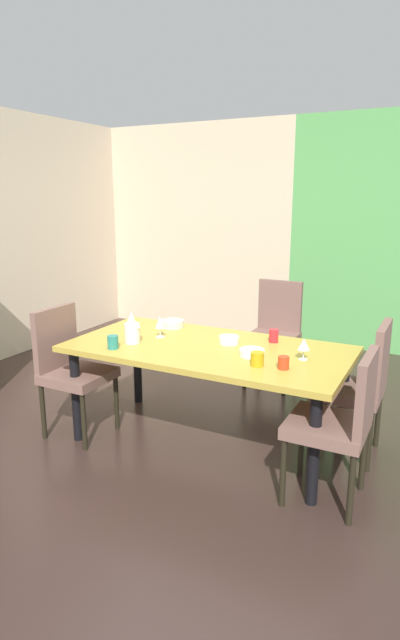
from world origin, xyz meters
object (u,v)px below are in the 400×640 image
dining_table (208,357)px  cup_front (113,342)px  chair_left_near (70,364)px  serving_bowl_right (229,340)px  chair_right_far (360,382)px  pitcher_rear (132,333)px  serving_bowl_center (172,324)px  wine_glass_near_window (160,323)px  cup_west (274,336)px  wine_glass_east (304,345)px  cup_left (257,359)px  serving_bowl_south (252,353)px  wine_glass_near_shelf (131,318)px  cup_north (283,363)px  chair_head_far (275,328)px  chair_right_near (341,418)px

dining_table → cup_front: 0.66m
chair_left_near → serving_bowl_right: size_ratio=6.68×
chair_right_far → cup_front: 1.70m
pitcher_rear → serving_bowl_center: bearing=86.8°
wine_glass_near_window → serving_bowl_center: (-0.07, 0.30, -0.08)m
serving_bowl_center → cup_west: 0.86m
cup_front → pitcher_rear: pitcher_rear is taller
serving_bowl_center → wine_glass_east: bearing=-15.8°
pitcher_rear → wine_glass_east: bearing=8.9°
chair_left_near → cup_west: size_ratio=10.17×
cup_west → cup_left: size_ratio=1.08×
serving_bowl_right → serving_bowl_south: size_ratio=0.87×
chair_right_far → serving_bowl_center: 1.50m
wine_glass_near_window → serving_bowl_south: wine_glass_near_window is taller
wine_glass_near_shelf → cup_north: (1.27, -0.23, -0.08)m
chair_head_far → serving_bowl_south: bearing=102.5°
dining_table → cup_left: 0.52m
pitcher_rear → cup_left: bearing=-3.5°
chair_left_near → pitcher_rear: 0.56m
serving_bowl_center → cup_north: (1.10, -0.55, 0.01)m
dining_table → chair_left_near: chair_left_near is taller
chair_head_far → wine_glass_near_window: size_ratio=6.29×
serving_bowl_right → serving_bowl_south: 0.31m
wine_glass_near_shelf → pitcher_rear: wine_glass_near_shelf is taller
serving_bowl_center → cup_left: bearing=-31.5°
chair_head_far → cup_west: 1.14m
wine_glass_near_window → serving_bowl_right: size_ratio=1.08×
cup_left → cup_north: cup_left is taller
wine_glass_near_window → cup_west: bearing=18.1°
chair_left_near → cup_west: bearing=114.1°
chair_right_far → wine_glass_near_window: size_ratio=6.12×
serving_bowl_right → pitcher_rear: pitcher_rear is taller
cup_west → cup_north: bearing=-65.2°
cup_front → chair_head_far: bearing=71.0°
dining_table → wine_glass_east: 0.69m
chair_head_far → cup_left: chair_head_far is taller
wine_glass_near_window → cup_front: size_ratio=1.68×
chair_right_far → serving_bowl_south: size_ratio=5.76×
wine_glass_near_shelf → serving_bowl_center: (0.17, 0.32, -0.10)m
dining_table → chair_right_far: 1.04m
serving_bowl_right → wine_glass_near_window: bearing=-170.9°
wine_glass_east → wine_glass_near_window: 1.09m
chair_left_near → cup_front: 0.50m
chair_left_near → wine_glass_near_window: bearing=121.5°
serving_bowl_right → serving_bowl_south: (0.25, -0.19, -0.00)m
wine_glass_east → pitcher_rear: bearing=-171.1°
chair_right_near → serving_bowl_south: bearing=69.1°
chair_head_far → wine_glass_east: bearing=115.2°
wine_glass_near_shelf → cup_north: size_ratio=2.16×
wine_glass_near_shelf → chair_head_far: bearing=62.9°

